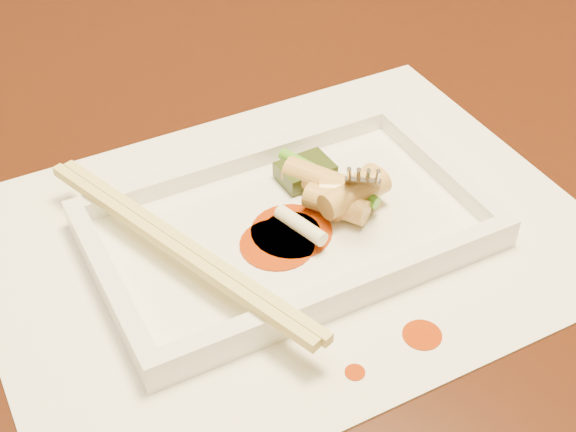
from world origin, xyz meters
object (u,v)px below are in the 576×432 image
placemat (288,237)px  fork (369,94)px  table (179,210)px  chopstick_a (172,247)px  plate_base (288,232)px

placemat → fork: 0.11m
table → chopstick_a: size_ratio=5.89×
table → plate_base: size_ratio=5.38×
fork → plate_base: bearing=-165.6°
placemat → fork: bearing=14.4°
placemat → chopstick_a: chopstick_a is taller
table → placemat: bearing=-83.8°
plate_base → fork: fork is taller
table → plate_base: (0.02, -0.18, 0.11)m
fork → placemat: bearing=-165.6°
placemat → plate_base: bearing=0.0°
table → placemat: size_ratio=3.50×
table → placemat: 0.20m
plate_base → chopstick_a: size_ratio=1.09×
placemat → fork: (0.07, 0.02, 0.08)m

